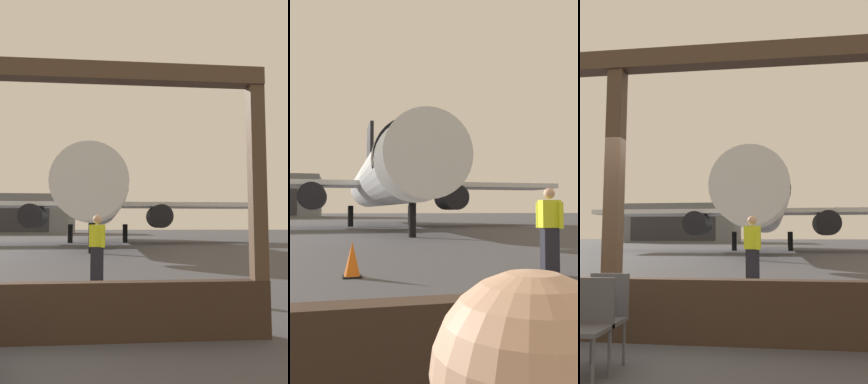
# 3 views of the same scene
# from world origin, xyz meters

# --- Properties ---
(ground_plane) EXTENTS (220.00, 220.00, 0.00)m
(ground_plane) POSITION_xyz_m (0.00, 40.00, 0.00)
(ground_plane) COLOR #424247
(airplane) EXTENTS (28.04, 30.10, 10.49)m
(airplane) POSITION_xyz_m (0.88, 27.41, 3.55)
(airplane) COLOR silver
(airplane) RESTS_ON ground
(ground_crew_worker) EXTENTS (0.40, 0.47, 1.74)m
(ground_crew_worker) POSITION_xyz_m (1.48, 4.71, 0.90)
(ground_crew_worker) COLOR black
(ground_crew_worker) RESTS_ON ground
(traffic_cone) EXTENTS (0.36, 0.36, 0.69)m
(traffic_cone) POSITION_xyz_m (-2.34, 5.46, 0.33)
(traffic_cone) COLOR orange
(traffic_cone) RESTS_ON ground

